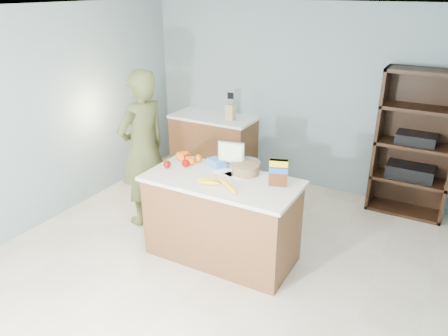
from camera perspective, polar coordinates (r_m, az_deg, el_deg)
The scene contains 15 objects.
floor at distance 4.56m, azimuth -2.19°, elevation -13.20°, with size 4.50×5.00×0.02m, color beige.
walls at distance 3.83m, azimuth -2.56°, elevation 7.23°, with size 4.52×5.02×2.51m.
counter_peninsula at distance 4.55m, azimuth -0.31°, elevation -7.02°, with size 1.56×0.76×0.90m.
back_cabinet at distance 6.58m, azimuth -1.35°, elevation 3.04°, with size 1.24×0.62×0.90m.
shelving_unit at distance 5.79m, azimuth 23.67°, elevation 2.60°, with size 0.90×0.40×1.80m.
person at distance 5.15m, azimuth -10.55°, elevation 2.45°, with size 0.67×0.44×1.84m, color #454B26.
knife_block at distance 6.24m, azimuth 0.84°, elevation 7.39°, with size 0.12×0.10×0.31m.
envelopes at distance 4.43m, azimuth 0.69°, elevation -0.81°, with size 0.36×0.19×0.00m.
bananas at distance 4.18m, azimuth -0.81°, elevation -2.01°, with size 0.52×0.25×0.05m.
apples at distance 4.66m, azimuth -5.76°, elevation 0.81°, with size 0.23×0.33×0.08m.
oranges at distance 4.77m, azimuth -4.68°, elevation 1.38°, with size 0.31×0.22×0.08m.
blue_carton at distance 4.62m, azimuth -1.04°, elevation 0.70°, with size 0.18×0.12×0.08m, color blue.
salad_bowl at distance 4.44m, azimuth 2.84°, elevation -0.03°, with size 0.30×0.30×0.13m.
tv at distance 4.54m, azimuth 0.95°, elevation 1.92°, with size 0.28×0.12×0.28m.
cereal_box at distance 4.16m, azimuth 7.12°, elevation -0.37°, with size 0.19×0.12×0.26m.
Camera 1 is at (1.93, -3.14, 2.68)m, focal length 35.00 mm.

